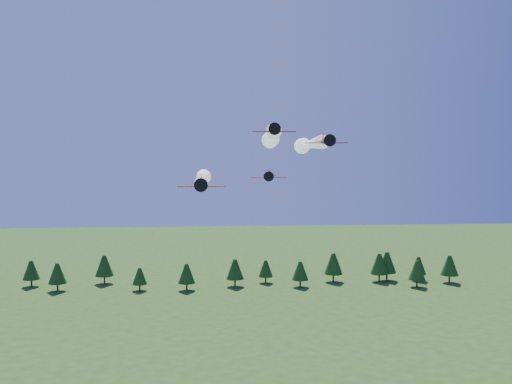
{
  "coord_description": "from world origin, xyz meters",
  "views": [
    {
      "loc": [
        -10.17,
        -99.66,
        46.97
      ],
      "look_at": [
        -2.07,
        0.0,
        41.26
      ],
      "focal_mm": 40.0,
      "sensor_mm": 36.0,
      "label": 1
    }
  ],
  "objects": [
    {
      "name": "plane_left",
      "position": [
        -11.9,
        29.0,
        42.64
      ],
      "size": [
        8.48,
        50.03,
        3.7
      ],
      "rotation": [
        0.0,
        0.0,
        0.01
      ],
      "color": "black",
      "rests_on": "ground"
    },
    {
      "name": "plane_lead",
      "position": [
        2.41,
        15.61,
        51.64
      ],
      "size": [
        9.08,
        45.26,
        3.7
      ],
      "rotation": [
        0.0,
        0.0,
        -0.09
      ],
      "color": "black",
      "rests_on": "ground"
    },
    {
      "name": "plane_slot",
      "position": [
        1.14,
        8.29,
        43.85
      ],
      "size": [
        6.82,
        7.43,
        2.38
      ],
      "rotation": [
        0.0,
        0.0,
        -0.13
      ],
      "color": "black",
      "rests_on": "ground"
    },
    {
      "name": "plane_right",
      "position": [
        10.95,
        20.96,
        50.16
      ],
      "size": [
        7.44,
        41.27,
        3.7
      ],
      "rotation": [
        0.0,
        0.0,
        -0.04
      ],
      "color": "black",
      "rests_on": "ground"
    },
    {
      "name": "treeline",
      "position": [
        14.5,
        110.48,
        6.48
      ],
      "size": [
        163.31,
        21.68,
        11.1
      ],
      "color": "#382314",
      "rests_on": "ground"
    }
  ]
}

